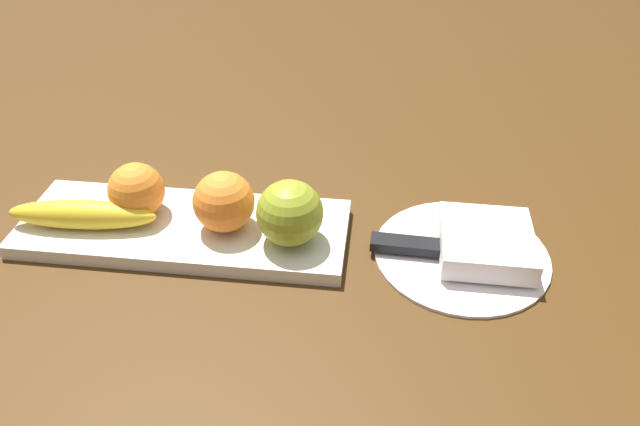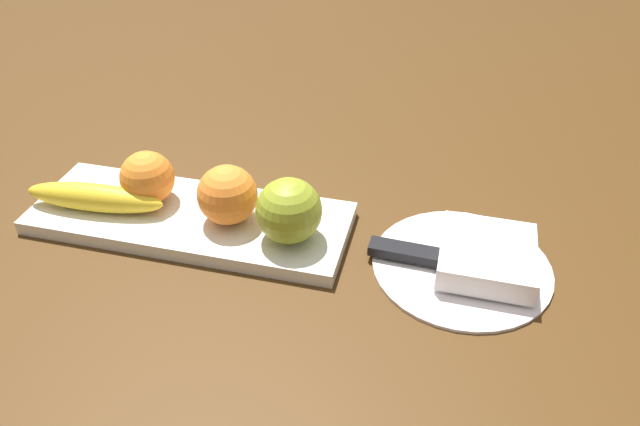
{
  "view_description": "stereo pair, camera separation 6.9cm",
  "coord_description": "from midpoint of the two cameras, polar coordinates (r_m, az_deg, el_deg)",
  "views": [
    {
      "loc": [
        0.25,
        -0.56,
        0.47
      ],
      "look_at": [
        0.19,
        -0.01,
        0.05
      ],
      "focal_mm": 33.18,
      "sensor_mm": 36.0,
      "label": 1
    },
    {
      "loc": [
        0.32,
        -0.55,
        0.47
      ],
      "look_at": [
        0.19,
        -0.01,
        0.05
      ],
      "focal_mm": 33.18,
      "sensor_mm": 36.0,
      "label": 2
    }
  ],
  "objects": [
    {
      "name": "folded_napkin",
      "position": [
        0.71,
        13.06,
        -2.88
      ],
      "size": [
        0.11,
        0.11,
        0.03
      ],
      "primitive_type": "cube",
      "rotation": [
        0.0,
        0.0,
        -0.01
      ],
      "color": "white",
      "rests_on": "dinner_plate"
    },
    {
      "name": "fruit_tray",
      "position": [
        0.76,
        -15.53,
        -1.55
      ],
      "size": [
        0.4,
        0.14,
        0.02
      ],
      "primitive_type": "cube",
      "color": "silver",
      "rests_on": "ground_plane"
    },
    {
      "name": "orange_near_apple",
      "position": [
        0.77,
        -19.86,
        1.88
      ],
      "size": [
        0.07,
        0.07,
        0.07
      ],
      "primitive_type": "sphere",
      "color": "orange",
      "rests_on": "fruit_tray"
    },
    {
      "name": "ground_plane",
      "position": [
        0.78,
        -16.32,
        -1.35
      ],
      "size": [
        2.4,
        2.4,
        0.0
      ],
      "primitive_type": "plane",
      "color": "#452A10"
    },
    {
      "name": "orange_near_banana",
      "position": [
        0.71,
        -12.03,
        0.96
      ],
      "size": [
        0.07,
        0.07,
        0.07
      ],
      "primitive_type": "sphere",
      "color": "orange",
      "rests_on": "fruit_tray"
    },
    {
      "name": "apple",
      "position": [
        0.68,
        -5.85,
        -0.11
      ],
      "size": [
        0.08,
        0.08,
        0.08
      ],
      "primitive_type": "sphere",
      "color": "olive",
      "rests_on": "fruit_tray"
    },
    {
      "name": "dinner_plate",
      "position": [
        0.72,
        10.81,
        -3.89
      ],
      "size": [
        0.21,
        0.21,
        0.01
      ],
      "primitive_type": "cylinder",
      "color": "white",
      "rests_on": "ground_plane"
    },
    {
      "name": "banana",
      "position": [
        0.78,
        -24.34,
        -0.24
      ],
      "size": [
        0.18,
        0.05,
        0.04
      ],
      "primitive_type": "ellipsoid",
      "rotation": [
        0.0,
        0.0,
        3.21
      ],
      "color": "yellow",
      "rests_on": "fruit_tray"
    },
    {
      "name": "knife",
      "position": [
        0.7,
        7.0,
        -3.39
      ],
      "size": [
        0.18,
        0.03,
        0.01
      ],
      "rotation": [
        0.0,
        0.0,
        -0.04
      ],
      "color": "silver",
      "rests_on": "dinner_plate"
    }
  ]
}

